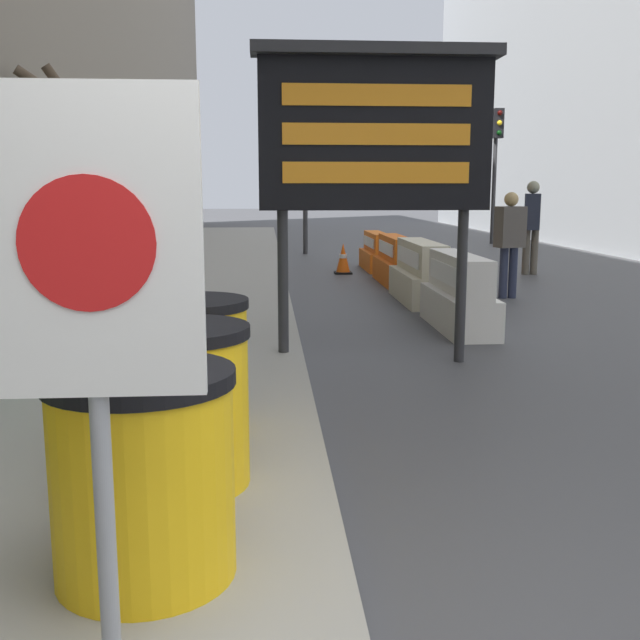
# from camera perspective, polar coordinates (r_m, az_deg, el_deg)

# --- Properties ---
(bare_tree) EXTENTS (1.67, 1.85, 3.12)m
(bare_tree) POSITION_cam_1_polar(r_m,az_deg,el_deg) (10.95, -17.92, 9.66)
(bare_tree) COLOR #4C3D2D
(bare_tree) RESTS_ON sidewalk_left
(barrel_drum_foreground) EXTENTS (0.74, 0.74, 0.84)m
(barrel_drum_foreground) POSITION_cam_1_polar(r_m,az_deg,el_deg) (3.08, -13.32, -11.31)
(barrel_drum_foreground) COLOR yellow
(barrel_drum_foreground) RESTS_ON sidewalk_left
(barrel_drum_middle) EXTENTS (0.74, 0.74, 0.84)m
(barrel_drum_middle) POSITION_cam_1_polar(r_m,az_deg,el_deg) (3.95, -10.66, -6.41)
(barrel_drum_middle) COLOR yellow
(barrel_drum_middle) RESTS_ON sidewalk_left
(barrel_drum_back) EXTENTS (0.74, 0.74, 0.84)m
(barrel_drum_back) POSITION_cam_1_polar(r_m,az_deg,el_deg) (4.85, -9.76, -3.30)
(barrel_drum_back) COLOR yellow
(barrel_drum_back) RESTS_ON sidewalk_left
(warning_sign) EXTENTS (0.64, 0.08, 1.82)m
(warning_sign) POSITION_cam_1_polar(r_m,az_deg,el_deg) (2.23, -17.03, 2.58)
(warning_sign) COLOR gray
(warning_sign) RESTS_ON sidewalk_left
(message_board) EXTENTS (2.23, 0.36, 2.90)m
(message_board) POSITION_cam_1_polar(r_m,az_deg,el_deg) (7.01, 4.21, 14.02)
(message_board) COLOR #28282B
(message_board) RESTS_ON ground_plane
(jersey_barrier_white) EXTENTS (0.54, 1.83, 0.89)m
(jersey_barrier_white) POSITION_cam_1_polar(r_m,az_deg,el_deg) (8.98, 10.53, 1.79)
(jersey_barrier_white) COLOR silver
(jersey_barrier_white) RESTS_ON ground_plane
(jersey_barrier_cream) EXTENTS (0.63, 1.91, 0.88)m
(jersey_barrier_cream) POSITION_cam_1_polar(r_m,az_deg,el_deg) (11.09, 7.69, 3.40)
(jersey_barrier_cream) COLOR beige
(jersey_barrier_cream) RESTS_ON ground_plane
(jersey_barrier_orange_far) EXTENTS (0.55, 1.82, 0.82)m
(jersey_barrier_orange_far) POSITION_cam_1_polar(r_m,az_deg,el_deg) (13.23, 5.76, 4.38)
(jersey_barrier_orange_far) COLOR orange
(jersey_barrier_orange_far) RESTS_ON ground_plane
(jersey_barrier_orange_near) EXTENTS (0.52, 1.73, 0.76)m
(jersey_barrier_orange_near) POSITION_cam_1_polar(r_m,az_deg,el_deg) (15.41, 4.34, 5.09)
(jersey_barrier_orange_near) COLOR orange
(jersey_barrier_orange_near) RESTS_ON ground_plane
(traffic_cone_near) EXTENTS (0.33, 0.33, 0.60)m
(traffic_cone_near) POSITION_cam_1_polar(r_m,az_deg,el_deg) (14.62, 1.77, 4.68)
(traffic_cone_near) COLOR black
(traffic_cone_near) RESTS_ON ground_plane
(traffic_light_near_curb) EXTENTS (0.28, 0.45, 3.63)m
(traffic_light_near_curb) POSITION_cam_1_polar(r_m,az_deg,el_deg) (18.96, -1.13, 13.00)
(traffic_light_near_curb) COLOR #2D2D30
(traffic_light_near_curb) RESTS_ON ground_plane
(traffic_light_far_side) EXTENTS (0.28, 0.45, 3.93)m
(traffic_light_far_side) POSITION_cam_1_polar(r_m,az_deg,el_deg) (23.07, 13.30, 12.73)
(traffic_light_far_side) COLOR #2D2D30
(traffic_light_far_side) RESTS_ON ground_plane
(pedestrian_worker) EXTENTS (0.47, 0.36, 1.59)m
(pedestrian_worker) POSITION_cam_1_polar(r_m,az_deg,el_deg) (11.65, 14.26, 6.22)
(pedestrian_worker) COLOR #23283D
(pedestrian_worker) RESTS_ON ground_plane
(pedestrian_passerby) EXTENTS (0.41, 0.53, 1.78)m
(pedestrian_passerby) POSITION_cam_1_polar(r_m,az_deg,el_deg) (15.02, 15.83, 7.36)
(pedestrian_passerby) COLOR #514C42
(pedestrian_passerby) RESTS_ON ground_plane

